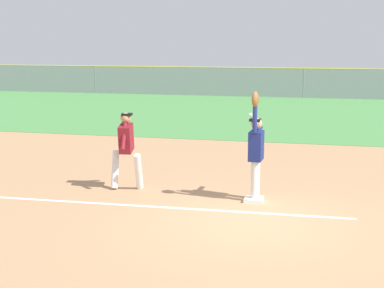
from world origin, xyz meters
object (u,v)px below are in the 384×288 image
fielder (256,147)px  baseball (250,115)px  parked_car_white (313,82)px  first_base (254,200)px  runner (126,145)px  parked_car_silver (245,81)px

fielder → baseball: fielder is taller
fielder → parked_car_white: bearing=-88.3°
first_base → baseball: 1.75m
first_base → baseball: (-0.12, 0.09, 1.75)m
first_base → fielder: fielder is taller
parked_car_white → runner: bearing=-99.7°
parked_car_silver → parked_car_white: same height
baseball → runner: bearing=174.9°
fielder → baseball: bearing=3.6°
baseball → parked_car_silver: baseball is taller
first_base → runner: 3.05m
runner → parked_car_silver: 25.48m
baseball → first_base: bearing=-37.1°
parked_car_silver → parked_car_white: bearing=-0.6°
first_base → parked_car_silver: parked_car_silver is taller
runner → parked_car_white: (3.41, 25.58, -0.32)m
first_base → parked_car_silver: bearing=98.4°
parked_car_white → baseball: bearing=-93.5°
fielder → parked_car_silver: (-3.83, 25.71, -0.45)m
runner → parked_car_silver: size_ratio=0.39×
fielder → runner: bearing=-2.0°
fielder → baseball: (-0.12, -0.00, 0.67)m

